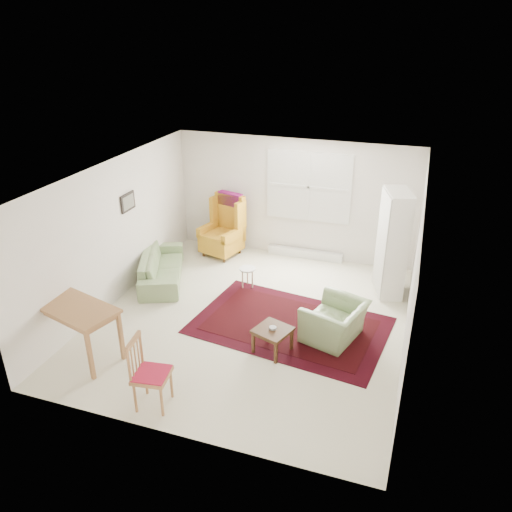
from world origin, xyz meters
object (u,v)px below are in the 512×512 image
(wingback_chair, at_px, (221,226))
(desk_chair, at_px, (152,373))
(cabinet, at_px, (393,244))
(coffee_table, at_px, (273,340))
(desk, at_px, (78,330))
(stool, at_px, (247,277))
(armchair, at_px, (335,318))
(sofa, at_px, (161,262))

(wingback_chair, distance_m, desk_chair, 4.69)
(wingback_chair, height_order, cabinet, cabinet)
(coffee_table, xyz_separation_m, desk, (-2.72, -0.98, 0.22))
(stool, distance_m, desk_chair, 3.42)
(desk, distance_m, desk_chair, 1.71)
(armchair, height_order, desk, desk)
(stool, xyz_separation_m, desk_chair, (-0.09, -3.40, 0.30))
(stool, height_order, desk, desk)
(wingback_chair, xyz_separation_m, stool, (1.01, -1.19, -0.45))
(sofa, xyz_separation_m, desk, (0.00, -2.55, 0.05))
(coffee_table, relative_size, stool, 1.23)
(coffee_table, height_order, stool, coffee_table)
(wingback_chair, bearing_deg, desk, -83.77)
(stool, bearing_deg, sofa, -172.21)
(sofa, height_order, desk, desk)
(armchair, bearing_deg, wingback_chair, -112.25)
(coffee_table, height_order, desk_chair, desk_chair)
(armchair, relative_size, wingback_chair, 0.72)
(wingback_chair, bearing_deg, armchair, -23.37)
(desk, xyz_separation_m, desk_chair, (1.59, -0.62, 0.08))
(sofa, bearing_deg, coffee_table, -143.39)
(wingback_chair, xyz_separation_m, cabinet, (3.53, -0.52, 0.32))
(armchair, distance_m, stool, 2.19)
(armchair, relative_size, desk_chair, 0.94)
(armchair, height_order, cabinet, cabinet)
(stool, distance_m, cabinet, 2.72)
(stool, height_order, cabinet, cabinet)
(sofa, distance_m, armchair, 3.65)
(coffee_table, xyz_separation_m, cabinet, (1.48, 2.47, 0.77))
(sofa, bearing_deg, wingback_chair, -48.58)
(desk, bearing_deg, wingback_chair, 80.47)
(sofa, relative_size, desk, 1.40)
(desk, bearing_deg, armchair, 24.91)
(armchair, xyz_separation_m, wingback_chair, (-2.86, 2.33, 0.29))
(armchair, bearing_deg, stool, -104.72)
(coffee_table, distance_m, stool, 2.08)
(armchair, relative_size, cabinet, 0.48)
(armchair, height_order, stool, armchair)
(wingback_chair, xyz_separation_m, coffee_table, (2.05, -2.99, -0.45))
(sofa, bearing_deg, desk, 156.61)
(sofa, bearing_deg, stool, -105.61)
(coffee_table, bearing_deg, armchair, 38.81)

